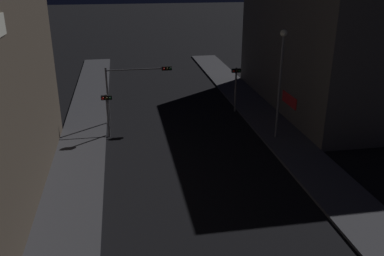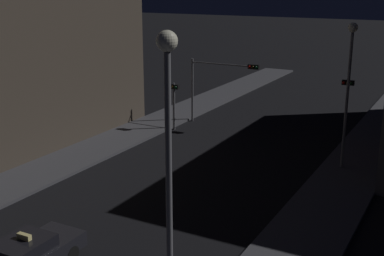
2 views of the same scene
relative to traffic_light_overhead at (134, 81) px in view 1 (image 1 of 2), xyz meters
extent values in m
cube|color=#424247|center=(-4.14, -4.37, -3.45)|extent=(3.41, 59.47, 0.17)
cube|color=#424247|center=(10.84, -4.37, -3.45)|extent=(3.41, 59.47, 0.17)
cube|color=#514C47|center=(17.80, 1.93, 1.88)|extent=(10.50, 20.26, 10.84)
cube|color=red|center=(12.51, -2.12, -1.58)|extent=(0.08, 2.80, 0.90)
cylinder|color=slate|center=(-2.19, 0.02, -1.15)|extent=(0.16, 0.16, 4.76)
cylinder|color=slate|center=(0.24, 0.02, 0.98)|extent=(4.85, 0.10, 0.10)
cube|color=black|center=(2.67, 0.02, 0.98)|extent=(0.80, 0.28, 0.32)
sphere|color=red|center=(2.42, -0.16, 0.98)|extent=(0.20, 0.20, 0.20)
sphere|color=#3F2D0C|center=(2.67, -0.16, 0.98)|extent=(0.20, 0.20, 0.20)
sphere|color=#0C3319|center=(2.91, -0.16, 0.98)|extent=(0.20, 0.20, 0.20)
cylinder|color=slate|center=(-2.19, -2.72, -1.85)|extent=(0.16, 0.16, 3.38)
cube|color=black|center=(-2.19, -2.72, -0.40)|extent=(0.80, 0.28, 0.32)
sphere|color=red|center=(-2.44, -2.89, -0.40)|extent=(0.20, 0.20, 0.20)
sphere|color=#3F2D0C|center=(-2.19, -2.89, -0.40)|extent=(0.20, 0.20, 0.20)
sphere|color=#0C3319|center=(-1.94, -2.89, -0.40)|extent=(0.20, 0.20, 0.20)
cylinder|color=slate|center=(8.89, 1.32, -1.54)|extent=(0.16, 0.16, 3.99)
cube|color=black|center=(8.89, 1.32, 0.21)|extent=(0.80, 0.28, 0.32)
sphere|color=red|center=(8.64, 1.15, 0.21)|extent=(0.20, 0.20, 0.20)
sphere|color=#3F2D0C|center=(8.89, 1.15, 0.21)|extent=(0.20, 0.20, 0.20)
sphere|color=#0C3319|center=(9.14, 1.15, 0.21)|extent=(0.20, 0.20, 0.20)
cylinder|color=slate|center=(10.25, -5.31, 0.37)|extent=(0.16, 0.16, 7.48)
sphere|color=#EAE5C6|center=(10.25, -5.31, 4.37)|extent=(0.51, 0.51, 0.51)
camera|label=1|loc=(-0.97, -32.53, 8.67)|focal=38.44mm
camera|label=2|loc=(15.93, -33.39, 6.67)|focal=48.40mm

